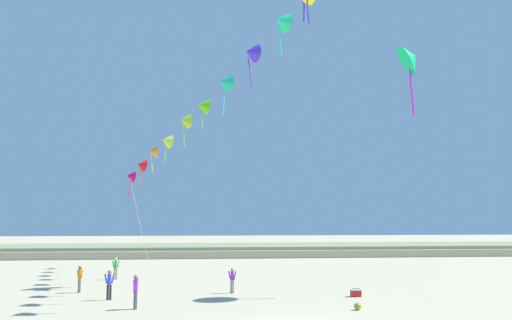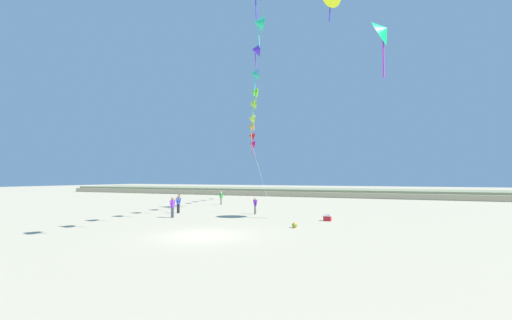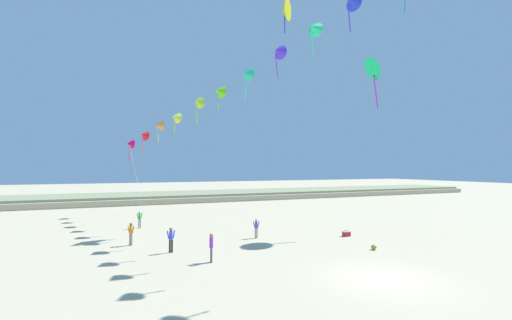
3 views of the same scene
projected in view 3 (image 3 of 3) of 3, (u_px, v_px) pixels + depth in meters
The scene contains 12 objects.
ground_plane at pixel (384, 279), 16.92m from camera, with size 240.00×240.00×0.00m, color #C1B28E.
dune_ridge at pixel (188, 196), 59.46m from camera, with size 120.00×13.70×1.21m.
person_near_left at pixel (131, 232), 24.37m from camera, with size 0.48×0.41×1.60m.
person_near_right at pixel (211, 246), 20.02m from camera, with size 0.23×0.59×1.68m.
person_mid_center at pixel (256, 227), 26.91m from camera, with size 0.52×0.25×1.50m.
person_far_left at pixel (140, 218), 31.14m from camera, with size 0.55×0.28×1.61m.
person_far_right at pixel (171, 238), 22.28m from camera, with size 0.58×0.22×1.64m.
kite_banner_string at pixel (246, 72), 27.90m from camera, with size 17.31×36.67×19.27m.
large_kite_low_lead at pixel (285, 10), 35.14m from camera, with size 2.13×2.08×3.51m.
large_kite_mid_trail at pixel (375, 67), 30.67m from camera, with size 1.95×2.39×4.85m.
beach_cooler at pixel (346, 234), 27.64m from camera, with size 0.58×0.41×0.46m.
beach_ball at pixel (374, 247), 23.04m from camera, with size 0.36×0.36×0.36m.
Camera 3 is at (-12.53, -13.20, 5.53)m, focal length 24.00 mm.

